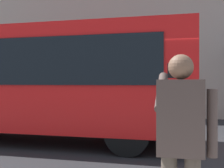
# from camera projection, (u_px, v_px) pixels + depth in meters

# --- Properties ---
(ground_plane) EXTENTS (60.00, 60.00, 0.00)m
(ground_plane) POSITION_uv_depth(u_px,v_px,m) (206.00, 150.00, 7.19)
(ground_plane) COLOR #232326
(red_bus) EXTENTS (9.05, 2.54, 3.08)m
(red_bus) POSITION_uv_depth(u_px,v_px,m) (29.00, 80.00, 8.38)
(red_bus) COLOR red
(red_bus) RESTS_ON ground_plane
(pedestrian_photographer) EXTENTS (0.53, 0.52, 1.70)m
(pedestrian_photographer) POSITION_uv_depth(u_px,v_px,m) (181.00, 136.00, 2.63)
(pedestrian_photographer) COLOR #4C4238
(pedestrian_photographer) RESTS_ON sidewalk_curb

